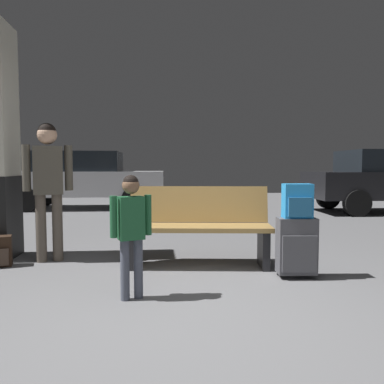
# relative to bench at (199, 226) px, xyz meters

# --- Properties ---
(ground_plane) EXTENTS (18.00, 18.00, 0.10)m
(ground_plane) POSITION_rel_bench_xyz_m (-0.29, 2.41, -0.49)
(ground_plane) COLOR slate
(bench) EXTENTS (1.65, 0.72, 0.89)m
(bench) POSITION_rel_bench_xyz_m (0.00, 0.00, 0.00)
(bench) COLOR #9E7A42
(bench) RESTS_ON ground_plane
(suitcase) EXTENTS (0.40, 0.26, 0.60)m
(suitcase) POSITION_rel_bench_xyz_m (0.92, -0.59, -0.12)
(suitcase) COLOR #4C4C51
(suitcase) RESTS_ON ground_plane
(backpack_bright) EXTENTS (0.29, 0.21, 0.34)m
(backpack_bright) POSITION_rel_bench_xyz_m (0.92, -0.59, 0.33)
(backpack_bright) COLOR #268CD8
(backpack_bright) RESTS_ON suitcase
(child) EXTENTS (0.34, 0.20, 1.05)m
(child) POSITION_rel_bench_xyz_m (-0.69, -1.04, 0.20)
(child) COLOR #4C5160
(child) RESTS_ON ground_plane
(adult) EXTENTS (0.54, 0.27, 1.62)m
(adult) POSITION_rel_bench_xyz_m (-1.73, 0.35, 0.56)
(adult) COLOR brown
(adult) RESTS_ON ground_plane
(parked_car_far) EXTENTS (4.13, 1.86, 1.51)m
(parked_car_far) POSITION_rel_bench_xyz_m (-2.33, 6.19, 0.36)
(parked_car_far) COLOR silver
(parked_car_far) RESTS_ON ground_plane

